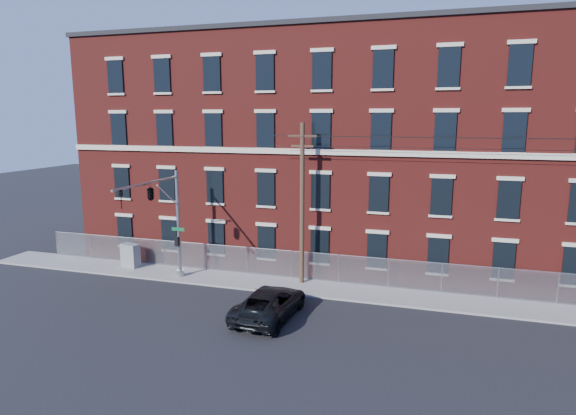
# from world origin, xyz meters

# --- Properties ---
(ground) EXTENTS (140.00, 140.00, 0.00)m
(ground) POSITION_xyz_m (0.00, 0.00, 0.00)
(ground) COLOR black
(ground) RESTS_ON ground
(sidewalk) EXTENTS (65.00, 3.00, 0.12)m
(sidewalk) POSITION_xyz_m (12.00, 5.00, 0.06)
(sidewalk) COLOR gray
(sidewalk) RESTS_ON ground
(mill_building) EXTENTS (55.30, 14.32, 16.30)m
(mill_building) POSITION_xyz_m (12.00, 13.93, 8.15)
(mill_building) COLOR maroon
(mill_building) RESTS_ON ground
(chain_link_fence) EXTENTS (59.06, 0.06, 1.85)m
(chain_link_fence) POSITION_xyz_m (12.00, 6.30, 1.06)
(chain_link_fence) COLOR #A5A8AD
(chain_link_fence) RESTS_ON ground
(traffic_signal_mast) EXTENTS (0.90, 6.75, 7.00)m
(traffic_signal_mast) POSITION_xyz_m (-6.00, 2.18, 5.39)
(traffic_signal_mast) COLOR #9EA0A5
(traffic_signal_mast) RESTS_ON ground
(utility_pole_near) EXTENTS (1.80, 0.28, 10.00)m
(utility_pole_near) POSITION_xyz_m (2.00, 5.60, 5.34)
(utility_pole_near) COLOR #4B3525
(utility_pole_near) RESTS_ON ground
(pickup_truck) EXTENTS (2.96, 5.78, 1.56)m
(pickup_truck) POSITION_xyz_m (1.75, 0.08, 0.78)
(pickup_truck) COLOR black
(pickup_truck) RESTS_ON ground
(utility_cabinet) EXTENTS (1.42, 0.92, 1.63)m
(utility_cabinet) POSITION_xyz_m (-10.34, 5.32, 0.94)
(utility_cabinet) COLOR slate
(utility_cabinet) RESTS_ON sidewalk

